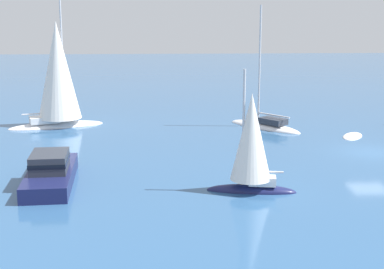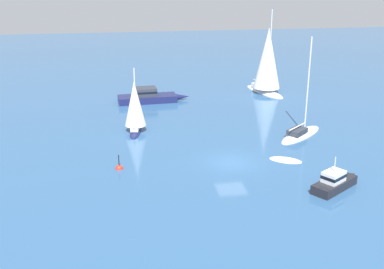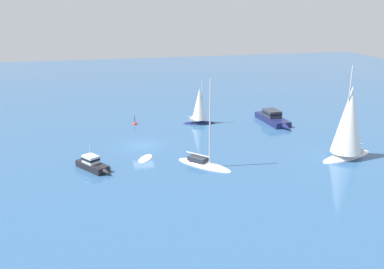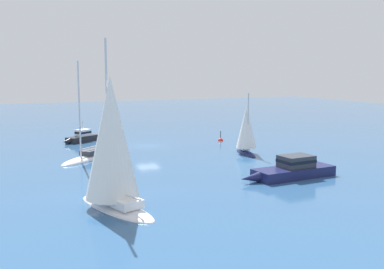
% 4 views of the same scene
% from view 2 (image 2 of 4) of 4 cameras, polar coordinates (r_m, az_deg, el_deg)
% --- Properties ---
extents(ground_plane, '(160.00, 160.00, 0.00)m').
position_cam_2_polar(ground_plane, '(41.78, 4.62, -3.21)').
color(ground_plane, '#2D5684').
extents(ketch, '(5.78, 6.22, 9.84)m').
position_cam_2_polar(ketch, '(48.97, 12.43, 0.08)').
color(ketch, white).
rests_on(ketch, ground).
extents(skiff, '(2.50, 3.06, 0.37)m').
position_cam_2_polar(skiff, '(42.77, 10.76, -2.95)').
color(skiff, white).
rests_on(skiff, ground).
extents(powerboat, '(2.81, 8.66, 1.77)m').
position_cam_2_polar(powerboat, '(59.24, -5.02, 4.40)').
color(powerboat, '#191E4C').
rests_on(powerboat, ground).
extents(cabin_cruiser, '(3.75, 4.76, 2.62)m').
position_cam_2_polar(cabin_cruiser, '(38.33, 16.24, -5.23)').
color(cabin_cruiser, black).
rests_on(cabin_cruiser, ground).
extents(yacht, '(4.73, 2.37, 6.67)m').
position_cam_2_polar(yacht, '(48.55, -6.61, 3.03)').
color(yacht, '#191E4C').
rests_on(yacht, ground).
extents(yacht_1, '(7.72, 4.37, 10.82)m').
position_cam_2_polar(yacht_1, '(63.26, 8.69, 8.22)').
color(yacht_1, white).
rests_on(yacht_1, ground).
extents(channel_buoy, '(0.64, 0.64, 1.52)m').
position_cam_2_polar(channel_buoy, '(40.83, -8.40, -3.90)').
color(channel_buoy, red).
rests_on(channel_buoy, ground).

